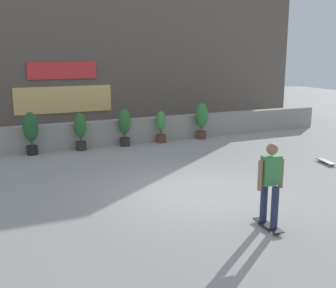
# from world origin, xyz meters

# --- Properties ---
(ground_plane) EXTENTS (48.00, 48.00, 0.00)m
(ground_plane) POSITION_xyz_m (0.00, 0.00, 0.00)
(ground_plane) COLOR #9E9B96
(planter_wall) EXTENTS (18.00, 0.40, 0.90)m
(planter_wall) POSITION_xyz_m (0.00, 6.00, 0.45)
(planter_wall) COLOR gray
(planter_wall) RESTS_ON ground
(building_backdrop) EXTENTS (20.00, 2.08, 6.50)m
(building_backdrop) POSITION_xyz_m (-0.00, 10.00, 3.25)
(building_backdrop) COLOR #60564C
(building_backdrop) RESTS_ON ground
(potted_plant_0) EXTENTS (0.48, 0.48, 1.43)m
(potted_plant_0) POSITION_xyz_m (-3.15, 5.55, 0.82)
(potted_plant_0) COLOR black
(potted_plant_0) RESTS_ON ground
(potted_plant_1) EXTENTS (0.42, 0.42, 1.31)m
(potted_plant_1) POSITION_xyz_m (-1.51, 5.55, 0.73)
(potted_plant_1) COLOR #2D2823
(potted_plant_1) RESTS_ON ground
(potted_plant_2) EXTENTS (0.44, 0.44, 1.34)m
(potted_plant_2) POSITION_xyz_m (0.09, 5.55, 0.76)
(potted_plant_2) COLOR #2D2823
(potted_plant_2) RESTS_ON ground
(potted_plant_3) EXTENTS (0.37, 0.37, 1.20)m
(potted_plant_3) POSITION_xyz_m (1.51, 5.55, 0.63)
(potted_plant_3) COLOR brown
(potted_plant_3) RESTS_ON ground
(potted_plant_4) EXTENTS (0.47, 0.47, 1.41)m
(potted_plant_4) POSITION_xyz_m (3.24, 5.55, 0.81)
(potted_plant_4) COLOR brown
(potted_plant_4) RESTS_ON ground
(skater_by_wall_right) EXTENTS (0.56, 0.81, 1.70)m
(skater_by_wall_right) POSITION_xyz_m (0.35, -2.51, 0.94)
(skater_by_wall_right) COLOR black
(skater_by_wall_right) RESTS_ON ground
(skateboard_near_camera) EXTENTS (0.36, 0.82, 0.08)m
(skateboard_near_camera) POSITION_xyz_m (4.97, 0.72, 0.06)
(skateboard_near_camera) COLOR black
(skateboard_near_camera) RESTS_ON ground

